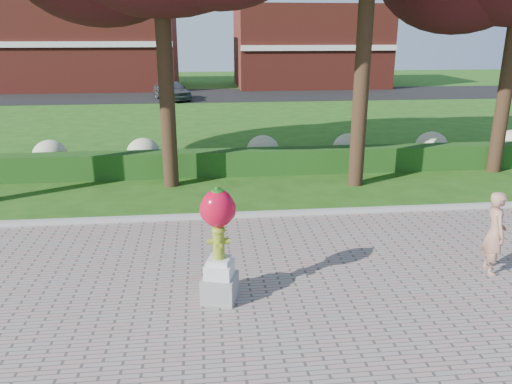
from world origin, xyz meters
The scene contains 10 objects.
ground centered at (0.00, 0.00, 0.00)m, with size 100.00×100.00×0.00m, color #214B12.
curb centered at (0.00, 3.00, 0.07)m, with size 40.00×0.18×0.15m, color #ADADA5.
lawn_hedge centered at (0.00, 7.00, 0.40)m, with size 24.00×0.70×0.80m, color #1C4212.
hydrangea_row centered at (0.57, 8.00, 0.55)m, with size 20.10×1.10×0.99m.
street centered at (0.00, 28.00, 0.01)m, with size 50.00×8.00×0.02m, color black.
building_left centered at (-10.00, 34.00, 3.50)m, with size 14.00×8.00×7.00m, color maroon.
building_right centered at (8.00, 34.00, 3.20)m, with size 12.00×8.00×6.40m, color maroon.
hydrant_sculpture centered at (-0.82, -0.92, 1.11)m, with size 0.68×0.68×2.02m.
woman centered at (4.31, -0.44, 0.84)m, with size 0.58×0.38×1.60m, color tan.
parked_car centered at (-2.96, 25.58, 0.66)m, with size 1.52×3.78×1.29m, color #46484E.
Camera 1 is at (-1.02, -8.47, 4.40)m, focal length 35.00 mm.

